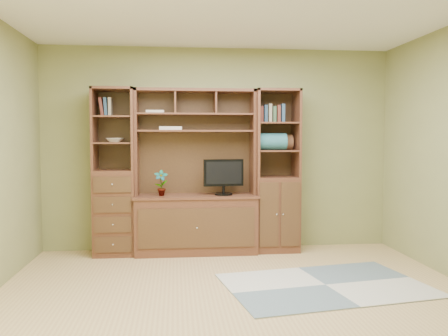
{
  "coord_description": "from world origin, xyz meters",
  "views": [
    {
      "loc": [
        -0.56,
        -4.15,
        1.44
      ],
      "look_at": [
        -0.01,
        1.2,
        1.1
      ],
      "focal_mm": 38.0,
      "sensor_mm": 36.0,
      "label": 1
    }
  ],
  "objects": [
    {
      "name": "monitor",
      "position": [
        0.04,
        1.7,
        1.04
      ],
      "size": [
        0.52,
        0.28,
        0.62
      ],
      "primitive_type": "cube",
      "rotation": [
        0.0,
        0.0,
        0.11
      ],
      "color": "black",
      "rests_on": "center_hutch"
    },
    {
      "name": "center_hutch",
      "position": [
        -0.31,
        1.73,
        1.02
      ],
      "size": [
        1.54,
        0.53,
        2.05
      ],
      "primitive_type": "cube",
      "color": "#512B1C",
      "rests_on": "ground"
    },
    {
      "name": "left_tower",
      "position": [
        -1.31,
        1.77,
        1.02
      ],
      "size": [
        0.5,
        0.45,
        2.05
      ],
      "primitive_type": "cube",
      "color": "#512B1C",
      "rests_on": "ground"
    },
    {
      "name": "rug",
      "position": [
        0.89,
        0.26,
        0.01
      ],
      "size": [
        2.09,
        1.57,
        0.01
      ],
      "primitive_type": "cube",
      "rotation": [
        0.0,
        0.0,
        0.17
      ],
      "color": "#929797",
      "rests_on": "ground"
    },
    {
      "name": "orchid",
      "position": [
        -0.74,
        1.7,
        0.89
      ],
      "size": [
        0.17,
        0.11,
        0.32
      ],
      "primitive_type": "imported",
      "color": "#9E5535",
      "rests_on": "center_hutch"
    },
    {
      "name": "right_tower",
      "position": [
        0.72,
        1.77,
        1.02
      ],
      "size": [
        0.55,
        0.45,
        2.05
      ],
      "primitive_type": "cube",
      "color": "#512B1C",
      "rests_on": "ground"
    },
    {
      "name": "blanket_teal",
      "position": [
        0.65,
        1.73,
        1.4
      ],
      "size": [
        0.37,
        0.21,
        0.21
      ],
      "primitive_type": "cube",
      "color": "#275E67",
      "rests_on": "right_tower"
    },
    {
      "name": "blanket_red",
      "position": [
        0.76,
        1.85,
        1.39
      ],
      "size": [
        0.36,
        0.2,
        0.2
      ],
      "primitive_type": "cube",
      "color": "brown",
      "rests_on": "right_tower"
    },
    {
      "name": "magazines",
      "position": [
        -0.62,
        1.82,
        1.56
      ],
      "size": [
        0.28,
        0.2,
        0.04
      ],
      "primitive_type": "cube",
      "color": "beige",
      "rests_on": "center_hutch"
    },
    {
      "name": "room",
      "position": [
        0.0,
        0.0,
        1.3
      ],
      "size": [
        4.6,
        4.1,
        2.64
      ],
      "color": "tan",
      "rests_on": "ground"
    },
    {
      "name": "bowl",
      "position": [
        -1.3,
        1.77,
        1.42
      ],
      "size": [
        0.21,
        0.21,
        0.05
      ],
      "primitive_type": "imported",
      "color": "white",
      "rests_on": "left_tower"
    }
  ]
}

